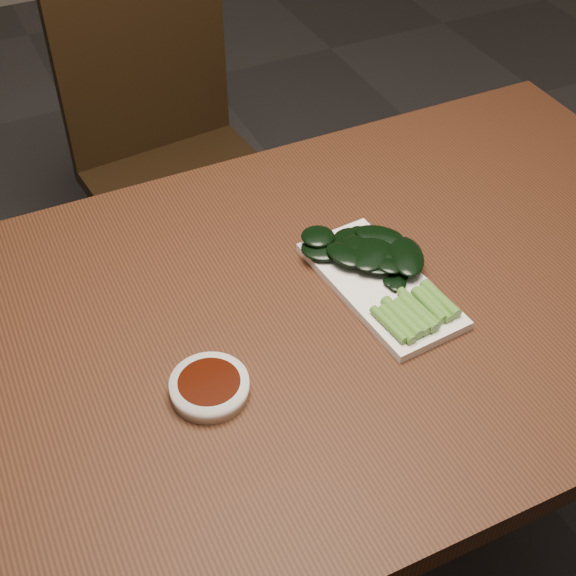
{
  "coord_description": "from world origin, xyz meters",
  "views": [
    {
      "loc": [
        -0.38,
        -0.73,
        1.57
      ],
      "look_at": [
        -0.02,
        0.04,
        0.76
      ],
      "focal_mm": 50.0,
      "sensor_mm": 36.0,
      "label": 1
    }
  ],
  "objects_px": {
    "sauce_bowl": "(210,387)",
    "serving_plate": "(380,285)",
    "table": "(310,342)",
    "gai_lan": "(378,262)",
    "chair_far": "(172,155)"
  },
  "relations": [
    {
      "from": "table",
      "to": "serving_plate",
      "type": "xyz_separation_m",
      "value": [
        0.11,
        -0.01,
        0.08
      ]
    },
    {
      "from": "table",
      "to": "sauce_bowl",
      "type": "bearing_deg",
      "value": -156.43
    },
    {
      "from": "table",
      "to": "sauce_bowl",
      "type": "relative_size",
      "value": 13.5
    },
    {
      "from": "serving_plate",
      "to": "gai_lan",
      "type": "relative_size",
      "value": 1.01
    },
    {
      "from": "serving_plate",
      "to": "gai_lan",
      "type": "bearing_deg",
      "value": 70.57
    },
    {
      "from": "chair_far",
      "to": "gai_lan",
      "type": "xyz_separation_m",
      "value": [
        0.07,
        -0.82,
        0.29
      ]
    },
    {
      "from": "table",
      "to": "gai_lan",
      "type": "bearing_deg",
      "value": 10.19
    },
    {
      "from": "table",
      "to": "gai_lan",
      "type": "height_order",
      "value": "gai_lan"
    },
    {
      "from": "gai_lan",
      "to": "serving_plate",
      "type": "bearing_deg",
      "value": -109.43
    },
    {
      "from": "chair_far",
      "to": "sauce_bowl",
      "type": "height_order",
      "value": "chair_far"
    },
    {
      "from": "sauce_bowl",
      "to": "gai_lan",
      "type": "distance_m",
      "value": 0.33
    },
    {
      "from": "sauce_bowl",
      "to": "serving_plate",
      "type": "height_order",
      "value": "sauce_bowl"
    },
    {
      "from": "serving_plate",
      "to": "gai_lan",
      "type": "xyz_separation_m",
      "value": [
        0.01,
        0.03,
        0.02
      ]
    },
    {
      "from": "sauce_bowl",
      "to": "gai_lan",
      "type": "bearing_deg",
      "value": 18.6
    },
    {
      "from": "chair_far",
      "to": "serving_plate",
      "type": "distance_m",
      "value": 0.89
    }
  ]
}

